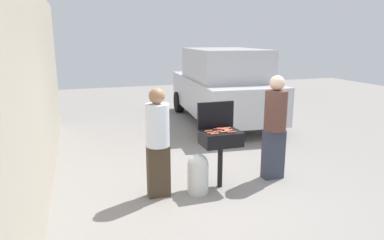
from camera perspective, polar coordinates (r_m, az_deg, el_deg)
name	(u,v)px	position (r m, az deg, el deg)	size (l,w,h in m)	color
ground_plane	(228,187)	(5.66, 5.89, -10.83)	(24.00, 24.00, 0.00)	gray
house_wall_side	(35,90)	(5.78, -24.29, 4.47)	(0.24, 8.00, 3.08)	#B2A893
bbq_grill	(221,140)	(5.39, 4.70, -3.30)	(0.60, 0.44, 0.91)	black
grill_lid_open	(216,115)	(5.50, 3.88, 0.84)	(0.60, 0.05, 0.42)	black
hot_dog_0	(224,132)	(5.28, 5.35, -1.93)	(0.03, 0.03, 0.13)	#C6593D
hot_dog_1	(221,129)	(5.43, 4.75, -1.49)	(0.03, 0.03, 0.13)	#B74C33
hot_dog_2	(227,128)	(5.50, 5.71, -1.32)	(0.03, 0.03, 0.13)	#B74C33
hot_dog_3	(232,132)	(5.27, 6.51, -1.98)	(0.03, 0.03, 0.13)	#B74C33
hot_dog_4	(228,130)	(5.39, 6.00, -1.63)	(0.03, 0.03, 0.13)	#B74C33
hot_dog_5	(208,131)	(5.30, 2.71, -1.82)	(0.03, 0.03, 0.13)	#AD4228
hot_dog_6	(225,129)	(5.42, 5.41, -1.52)	(0.03, 0.03, 0.13)	#C6593D
hot_dog_7	(218,132)	(5.28, 4.25, -1.89)	(0.03, 0.03, 0.13)	#B74C33
hot_dog_8	(217,129)	(5.44, 4.15, -1.45)	(0.03, 0.03, 0.13)	#AD4228
hot_dog_9	(211,133)	(5.21, 3.13, -2.11)	(0.03, 0.03, 0.13)	#B74C33
hot_dog_10	(228,131)	(5.34, 5.99, -1.76)	(0.03, 0.03, 0.13)	#B74C33
hot_dog_11	(221,128)	(5.49, 4.71, -1.31)	(0.03, 0.03, 0.13)	#AD4228
hot_dog_12	(215,134)	(5.16, 3.74, -2.27)	(0.03, 0.03, 0.13)	#C6593D
propane_tank	(198,173)	(5.32, 0.98, -8.63)	(0.32, 0.32, 0.62)	silver
person_left	(158,139)	(5.05, -5.64, -3.14)	(0.34, 0.34, 1.63)	#3F3323
person_right	(275,124)	(5.84, 13.44, -0.60)	(0.36, 0.36, 1.73)	#333847
parked_minivan	(223,86)	(9.60, 5.05, 5.64)	(2.31, 4.54, 2.02)	#B7B7BC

